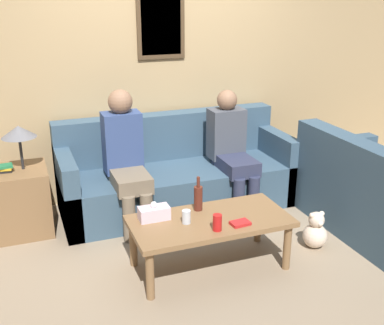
# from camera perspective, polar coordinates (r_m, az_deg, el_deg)

# --- Properties ---
(ground_plane) EXTENTS (16.00, 16.00, 0.00)m
(ground_plane) POSITION_cam_1_polar(r_m,az_deg,el_deg) (4.46, 0.33, -7.50)
(ground_plane) COLOR gray
(wall_back) EXTENTS (9.00, 0.08, 2.60)m
(wall_back) POSITION_cam_1_polar(r_m,az_deg,el_deg) (4.93, -3.76, 11.11)
(wall_back) COLOR tan
(wall_back) RESTS_ON ground_plane
(couch_main) EXTENTS (2.27, 0.86, 0.88)m
(couch_main) POSITION_cam_1_polar(r_m,az_deg,el_deg) (4.77, -1.89, -1.59)
(couch_main) COLOR #385166
(couch_main) RESTS_ON ground_plane
(couch_side) EXTENTS (0.86, 1.55, 0.88)m
(couch_side) POSITION_cam_1_polar(r_m,az_deg,el_deg) (4.51, 21.31, -4.32)
(couch_side) COLOR #385166
(couch_side) RESTS_ON ground_plane
(coffee_table) EXTENTS (1.21, 0.59, 0.41)m
(coffee_table) POSITION_cam_1_polar(r_m,az_deg,el_deg) (3.68, 2.15, -7.42)
(coffee_table) COLOR olive
(coffee_table) RESTS_ON ground_plane
(side_table_with_lamp) EXTENTS (0.51, 0.51, 0.97)m
(side_table_with_lamp) POSITION_cam_1_polar(r_m,az_deg,el_deg) (4.49, -19.77, -3.89)
(side_table_with_lamp) COLOR olive
(side_table_with_lamp) RESTS_ON ground_plane
(wine_bottle) EXTENTS (0.07, 0.07, 0.28)m
(wine_bottle) POSITION_cam_1_polar(r_m,az_deg,el_deg) (3.75, 0.74, -4.17)
(wine_bottle) COLOR #562319
(wine_bottle) RESTS_ON coffee_table
(drinking_glass) EXTENTS (0.07, 0.07, 0.10)m
(drinking_glass) POSITION_cam_1_polar(r_m,az_deg,el_deg) (3.57, -0.67, -6.45)
(drinking_glass) COLOR silver
(drinking_glass) RESTS_ON coffee_table
(book_stack) EXTENTS (0.15, 0.11, 0.02)m
(book_stack) POSITION_cam_1_polar(r_m,az_deg,el_deg) (3.58, 5.73, -7.16)
(book_stack) COLOR red
(book_stack) RESTS_ON coffee_table
(soda_can) EXTENTS (0.07, 0.07, 0.12)m
(soda_can) POSITION_cam_1_polar(r_m,az_deg,el_deg) (3.47, 3.01, -7.12)
(soda_can) COLOR red
(soda_can) RESTS_ON coffee_table
(tissue_box) EXTENTS (0.23, 0.12, 0.15)m
(tissue_box) POSITION_cam_1_polar(r_m,az_deg,el_deg) (3.63, -4.52, -5.97)
(tissue_box) COLOR silver
(tissue_box) RESTS_ON coffee_table
(person_left) EXTENTS (0.34, 0.65, 1.22)m
(person_left) POSITION_cam_1_polar(r_m,az_deg,el_deg) (4.32, -7.85, 0.85)
(person_left) COLOR #756651
(person_left) RESTS_ON ground_plane
(person_right) EXTENTS (0.34, 0.64, 1.14)m
(person_right) POSITION_cam_1_polar(r_m,az_deg,el_deg) (4.67, 4.70, 1.87)
(person_right) COLOR #2D334C
(person_right) RESTS_ON ground_plane
(teddy_bear) EXTENTS (0.21, 0.21, 0.32)m
(teddy_bear) POSITION_cam_1_polar(r_m,az_deg,el_deg) (4.18, 14.41, -7.97)
(teddy_bear) COLOR beige
(teddy_bear) RESTS_ON ground_plane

